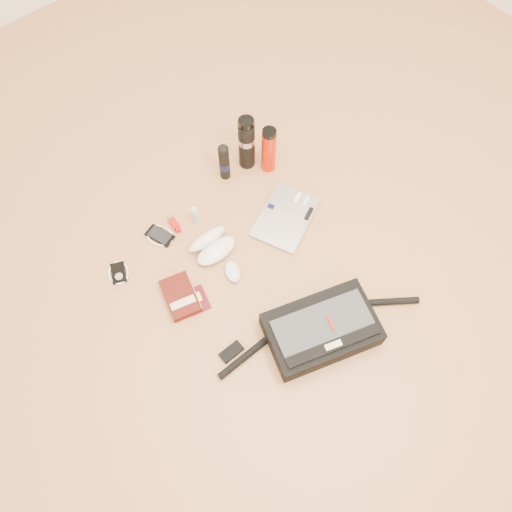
{
  "coord_description": "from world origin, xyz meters",
  "views": [
    {
      "loc": [
        -0.55,
        -0.6,
        1.81
      ],
      "look_at": [
        0.01,
        0.08,
        0.06
      ],
      "focal_mm": 35.0,
      "sensor_mm": 36.0,
      "label": 1
    }
  ],
  "objects_px": {
    "laptop": "(286,217)",
    "thermos_red": "(269,150)",
    "messenger_bag": "(321,330)",
    "thermos_black": "(247,143)",
    "book": "(181,296)"
  },
  "relations": [
    {
      "from": "book",
      "to": "thermos_black",
      "type": "distance_m",
      "value": 0.71
    },
    {
      "from": "thermos_red",
      "to": "book",
      "type": "bearing_deg",
      "value": -158.61
    },
    {
      "from": "messenger_bag",
      "to": "thermos_black",
      "type": "xyz_separation_m",
      "value": [
        0.29,
        0.79,
        0.09
      ]
    },
    {
      "from": "laptop",
      "to": "messenger_bag",
      "type": "bearing_deg",
      "value": -141.35
    },
    {
      "from": "book",
      "to": "laptop",
      "type": "bearing_deg",
      "value": 16.45
    },
    {
      "from": "messenger_bag",
      "to": "laptop",
      "type": "bearing_deg",
      "value": 81.32
    },
    {
      "from": "book",
      "to": "thermos_red",
      "type": "distance_m",
      "value": 0.72
    },
    {
      "from": "messenger_bag",
      "to": "thermos_red",
      "type": "xyz_separation_m",
      "value": [
        0.35,
        0.71,
        0.07
      ]
    },
    {
      "from": "messenger_bag",
      "to": "thermos_red",
      "type": "relative_size",
      "value": 3.27
    },
    {
      "from": "laptop",
      "to": "book",
      "type": "relative_size",
      "value": 1.74
    },
    {
      "from": "laptop",
      "to": "thermos_black",
      "type": "relative_size",
      "value": 1.27
    },
    {
      "from": "laptop",
      "to": "thermos_red",
      "type": "xyz_separation_m",
      "value": [
        0.12,
        0.25,
        0.11
      ]
    },
    {
      "from": "laptop",
      "to": "thermos_red",
      "type": "distance_m",
      "value": 0.3
    },
    {
      "from": "messenger_bag",
      "to": "thermos_black",
      "type": "relative_size",
      "value": 2.85
    },
    {
      "from": "laptop",
      "to": "thermos_black",
      "type": "bearing_deg",
      "value": 55.39
    }
  ]
}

